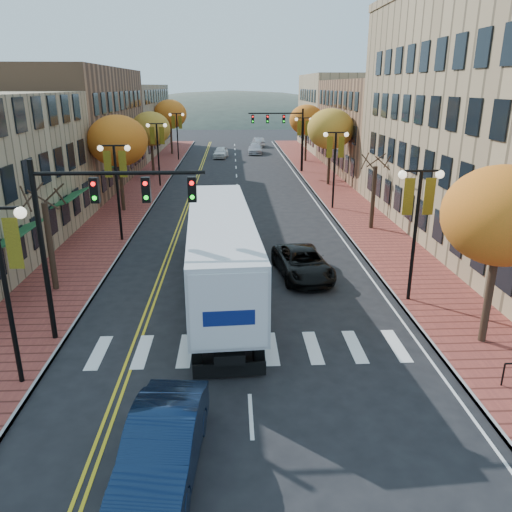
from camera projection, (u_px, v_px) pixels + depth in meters
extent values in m
plane|color=black|center=(249.00, 379.00, 16.85)|extent=(200.00, 200.00, 0.00)
cube|color=brown|center=(142.00, 189.00, 47.13)|extent=(4.00, 85.00, 0.15)
cube|color=brown|center=(331.00, 188.00, 47.94)|extent=(4.00, 85.00, 0.15)
cube|color=brown|center=(61.00, 128.00, 48.32)|extent=(12.00, 24.00, 11.00)
cube|color=#9E8966|center=(117.00, 119.00, 72.19)|extent=(12.00, 26.00, 9.50)
cube|color=brown|center=(401.00, 127.00, 55.75)|extent=(15.00, 24.00, 10.00)
cube|color=#9E8966|center=(355.00, 112.00, 76.37)|extent=(15.00, 20.00, 11.00)
cylinder|color=#382619|center=(50.00, 247.00, 23.28)|extent=(0.28, 0.28, 4.20)
cylinder|color=#382619|center=(121.00, 179.00, 38.28)|extent=(0.28, 0.28, 4.90)
ellipsoid|color=orange|center=(118.00, 141.00, 37.36)|extent=(4.48, 4.48, 3.81)
cylinder|color=#382619|center=(152.00, 154.00, 53.46)|extent=(0.28, 0.28, 4.55)
ellipsoid|color=gold|center=(151.00, 129.00, 52.60)|extent=(4.16, 4.16, 3.54)
cylinder|color=#382619|center=(171.00, 136.00, 70.39)|extent=(0.28, 0.28, 5.04)
ellipsoid|color=orange|center=(170.00, 114.00, 69.43)|extent=(4.61, 4.61, 3.92)
cylinder|color=#382619|center=(490.00, 285.00, 18.36)|extent=(0.28, 0.28, 4.55)
ellipsoid|color=orange|center=(502.00, 215.00, 17.50)|extent=(4.16, 4.16, 3.54)
cylinder|color=#382619|center=(373.00, 198.00, 33.53)|extent=(0.28, 0.28, 4.20)
cylinder|color=#382619|center=(329.00, 159.00, 48.54)|extent=(0.28, 0.28, 4.90)
ellipsoid|color=gold|center=(331.00, 129.00, 47.61)|extent=(4.48, 4.48, 3.81)
cylinder|color=#382619|center=(306.00, 142.00, 63.68)|extent=(0.28, 0.28, 4.76)
ellipsoid|color=orange|center=(307.00, 120.00, 62.78)|extent=(4.35, 4.35, 3.70)
cylinder|color=black|center=(8.00, 302.00, 15.54)|extent=(0.16, 0.16, 6.00)
sphere|color=#FFF2CC|center=(20.00, 213.00, 14.66)|extent=(0.36, 0.36, 0.36)
cube|color=#B39E17|center=(13.00, 244.00, 14.95)|extent=(0.45, 0.03, 1.60)
cylinder|color=black|center=(118.00, 195.00, 30.66)|extent=(0.16, 0.16, 6.00)
cylinder|color=black|center=(114.00, 146.00, 29.69)|extent=(1.60, 0.10, 0.10)
sphere|color=#FFF2CC|center=(100.00, 148.00, 29.70)|extent=(0.36, 0.36, 0.36)
sphere|color=#FFF2CC|center=(127.00, 148.00, 29.77)|extent=(0.36, 0.36, 0.36)
cube|color=#B39E17|center=(108.00, 164.00, 30.03)|extent=(0.45, 0.03, 1.60)
cube|color=#B39E17|center=(123.00, 164.00, 30.07)|extent=(0.45, 0.03, 1.60)
cylinder|color=black|center=(158.00, 156.00, 47.67)|extent=(0.16, 0.16, 6.00)
cylinder|color=black|center=(156.00, 124.00, 46.70)|extent=(1.60, 0.10, 0.10)
sphere|color=#FFF2CC|center=(148.00, 125.00, 46.71)|extent=(0.36, 0.36, 0.36)
sphere|color=#FFF2CC|center=(165.00, 125.00, 46.78)|extent=(0.36, 0.36, 0.36)
cube|color=#B39E17|center=(152.00, 136.00, 47.03)|extent=(0.45, 0.03, 1.60)
cube|color=#B39E17|center=(162.00, 136.00, 47.07)|extent=(0.45, 0.03, 1.60)
cylinder|color=black|center=(177.00, 137.00, 64.68)|extent=(0.16, 0.16, 6.00)
cylinder|color=black|center=(176.00, 113.00, 63.71)|extent=(1.60, 0.10, 0.10)
sphere|color=#FFF2CC|center=(170.00, 115.00, 63.72)|extent=(0.36, 0.36, 0.36)
sphere|color=#FFF2CC|center=(183.00, 115.00, 63.79)|extent=(0.36, 0.36, 0.36)
cube|color=#B39E17|center=(173.00, 122.00, 64.04)|extent=(0.45, 0.03, 1.60)
cube|color=#B39E17|center=(180.00, 122.00, 64.08)|extent=(0.45, 0.03, 1.60)
cylinder|color=black|center=(414.00, 239.00, 21.88)|extent=(0.16, 0.16, 6.00)
cylinder|color=black|center=(422.00, 171.00, 20.91)|extent=(1.60, 0.10, 0.10)
sphere|color=#FFF2CC|center=(403.00, 175.00, 20.92)|extent=(0.36, 0.36, 0.36)
sphere|color=#FFF2CC|center=(440.00, 174.00, 21.00)|extent=(0.36, 0.36, 0.36)
cube|color=#B39E17|center=(409.00, 197.00, 21.25)|extent=(0.45, 0.03, 1.60)
cube|color=#B39E17|center=(429.00, 197.00, 21.29)|extent=(0.45, 0.03, 1.60)
cylinder|color=black|center=(334.00, 172.00, 38.89)|extent=(0.16, 0.16, 6.00)
cylinder|color=black|center=(336.00, 133.00, 37.92)|extent=(1.60, 0.10, 0.10)
sphere|color=#FFF2CC|center=(326.00, 135.00, 37.93)|extent=(0.36, 0.36, 0.36)
sphere|color=#FFF2CC|center=(346.00, 134.00, 38.00)|extent=(0.36, 0.36, 0.36)
cube|color=#B39E17|center=(330.00, 147.00, 38.26)|extent=(0.45, 0.03, 1.60)
cube|color=#B39E17|center=(341.00, 147.00, 38.30)|extent=(0.45, 0.03, 1.60)
cylinder|color=black|center=(303.00, 146.00, 55.90)|extent=(0.16, 0.16, 6.00)
cylinder|color=black|center=(304.00, 118.00, 54.93)|extent=(1.60, 0.10, 0.10)
sphere|color=#FFF2CC|center=(296.00, 119.00, 54.94)|extent=(0.36, 0.36, 0.36)
sphere|color=#FFF2CC|center=(311.00, 119.00, 55.01)|extent=(0.36, 0.36, 0.36)
cube|color=#B39E17|center=(299.00, 128.00, 55.27)|extent=(0.45, 0.03, 1.60)
cube|color=#B39E17|center=(307.00, 128.00, 55.31)|extent=(0.45, 0.03, 1.60)
cylinder|color=black|center=(43.00, 256.00, 18.22)|extent=(0.20, 0.20, 7.00)
cylinder|color=black|center=(119.00, 173.00, 17.38)|extent=(6.00, 0.14, 0.14)
cube|color=black|center=(95.00, 190.00, 17.54)|extent=(0.30, 0.25, 0.90)
sphere|color=#FF0C0C|center=(93.00, 184.00, 17.32)|extent=(0.16, 0.16, 0.16)
cube|color=black|center=(146.00, 190.00, 17.62)|extent=(0.30, 0.25, 0.90)
sphere|color=#FF0C0C|center=(145.00, 184.00, 17.40)|extent=(0.16, 0.16, 0.16)
cube|color=black|center=(192.00, 189.00, 17.69)|extent=(0.30, 0.25, 0.90)
sphere|color=#FF0C0C|center=(192.00, 183.00, 17.48)|extent=(0.16, 0.16, 0.16)
cylinder|color=black|center=(302.00, 141.00, 55.73)|extent=(0.20, 0.20, 7.00)
cylinder|color=black|center=(276.00, 113.00, 54.63)|extent=(6.00, 0.14, 0.14)
cube|color=black|center=(284.00, 119.00, 54.86)|extent=(0.30, 0.25, 0.90)
sphere|color=#FF0C0C|center=(284.00, 117.00, 54.65)|extent=(0.16, 0.16, 0.16)
cube|color=black|center=(267.00, 119.00, 54.78)|extent=(0.30, 0.25, 0.90)
sphere|color=#FF0C0C|center=(268.00, 117.00, 54.57)|extent=(0.16, 0.16, 0.16)
cube|color=black|center=(253.00, 119.00, 54.71)|extent=(0.30, 0.25, 0.90)
sphere|color=#FF0C0C|center=(253.00, 117.00, 54.50)|extent=(0.16, 0.16, 0.16)
cube|color=black|center=(222.00, 284.00, 22.54)|extent=(1.81, 13.42, 0.36)
cube|color=silver|center=(221.00, 246.00, 21.96)|extent=(3.45, 13.51, 2.88)
cube|color=black|center=(216.00, 220.00, 30.02)|extent=(2.75, 3.23, 2.57)
cylinder|color=black|center=(197.00, 352.00, 17.51)|extent=(0.42, 1.05, 1.03)
cylinder|color=black|center=(258.00, 349.00, 17.73)|extent=(0.42, 1.05, 1.03)
cylinder|color=black|center=(197.00, 336.00, 18.68)|extent=(0.42, 1.05, 1.03)
cylinder|color=black|center=(255.00, 333.00, 18.89)|extent=(0.42, 1.05, 1.03)
cylinder|color=black|center=(198.00, 246.00, 29.13)|extent=(0.42, 1.05, 1.03)
cylinder|color=black|center=(235.00, 245.00, 29.35)|extent=(0.42, 1.05, 1.03)
cylinder|color=black|center=(198.00, 235.00, 31.26)|extent=(0.42, 1.05, 1.03)
cylinder|color=black|center=(233.00, 234.00, 31.48)|extent=(0.42, 1.05, 1.03)
imported|color=#0D1C36|center=(163.00, 446.00, 12.53)|extent=(2.12, 5.09, 1.64)
imported|color=black|center=(303.00, 263.00, 25.70)|extent=(3.04, 5.50, 1.46)
imported|color=white|center=(221.00, 152.00, 68.02)|extent=(2.21, 4.54, 1.49)
imported|color=#B3B2BA|center=(255.00, 149.00, 72.09)|extent=(2.39, 5.14, 1.45)
imported|color=#ADACB4|center=(258.00, 142.00, 80.68)|extent=(1.95, 4.42, 1.41)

